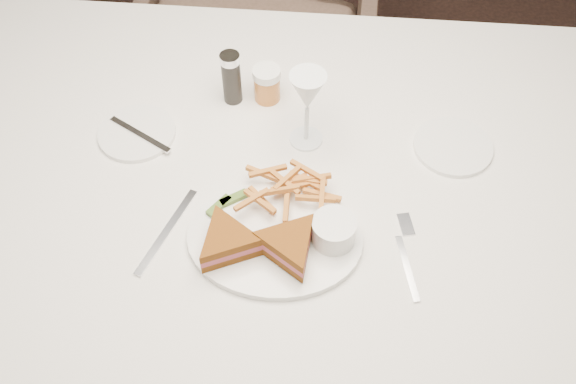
% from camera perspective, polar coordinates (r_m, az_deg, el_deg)
% --- Properties ---
extents(ground, '(5.00, 5.00, 0.00)m').
position_cam_1_polar(ground, '(1.92, -12.39, -14.26)').
color(ground, black).
rests_on(ground, ground).
extents(table, '(1.76, 1.29, 0.75)m').
position_cam_1_polar(table, '(1.56, -0.06, -8.07)').
color(table, silver).
rests_on(table, ground).
extents(chair_far, '(0.79, 0.75, 0.71)m').
position_cam_1_polar(chair_far, '(2.24, -1.66, 14.54)').
color(chair_far, '#48352C').
rests_on(chair_far, ground).
extents(table_setting, '(0.81, 0.63, 0.18)m').
position_cam_1_polar(table_setting, '(1.20, -0.61, 0.26)').
color(table_setting, white).
rests_on(table_setting, table).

